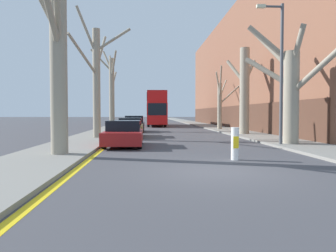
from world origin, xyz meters
The scene contains 17 objects.
ground_plane centered at (0.00, 0.00, 0.00)m, with size 300.00×300.00×0.00m, color #424247.
sidewalk_left centered at (-5.83, 50.00, 0.06)m, with size 3.03×120.00×0.12m, color gray.
sidewalk_right centered at (5.83, 50.00, 0.06)m, with size 3.03×120.00×0.12m, color gray.
building_facade_right centered at (12.33, 30.35, 6.74)m, with size 10.08×47.86×13.49m.
kerb_line_stripe centered at (-4.13, 50.00, 0.00)m, with size 0.24×120.00×0.01m, color yellow.
street_tree_left_0 centered at (-5.41, 3.39, 3.93)m, with size 1.54×2.93×7.42m.
street_tree_left_1 centered at (-5.30, 12.08, 4.02)m, with size 3.46×4.72×8.33m.
street_tree_left_2 centered at (-5.42, 21.96, 3.97)m, with size 2.71×3.70×7.82m.
street_tree_right_0 centered at (5.31, 7.25, 3.03)m, with size 3.58×4.88×6.63m.
street_tree_right_1 centered at (5.47, 15.57, 3.57)m, with size 2.69×2.36×6.70m.
street_tree_right_2 centered at (5.35, 23.29, 2.84)m, with size 3.05×4.52×6.31m.
double_decker_bus centered at (-0.86, 34.96, 2.52)m, with size 2.47×11.72×4.44m.
parked_car_0 centered at (-3.22, 7.50, 0.63)m, with size 1.89×4.13×1.32m.
parked_car_1 centered at (-3.22, 14.19, 0.65)m, with size 1.73×4.60×1.36m.
parked_car_2 centered at (-3.22, 20.86, 0.69)m, with size 1.81×4.36×1.47m.
lamp_post centered at (4.66, 6.90, 4.05)m, with size 1.40×0.20×7.19m.
traffic_bollard centered at (1.14, 2.26, 0.59)m, with size 0.28×0.29×1.18m.
Camera 1 is at (-2.00, -9.33, 1.68)m, focal length 35.00 mm.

